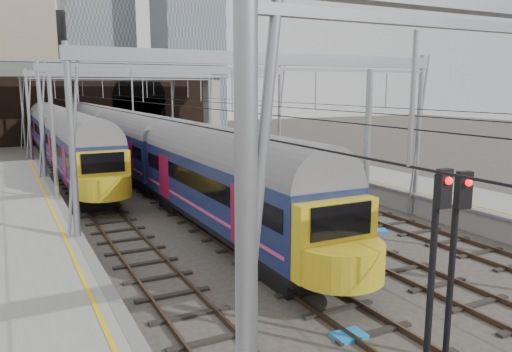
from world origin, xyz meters
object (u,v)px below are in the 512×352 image
train_main (112,135)px  signal_near_left (436,245)px  train_second (46,124)px  signal_near_centre (456,243)px

train_main → signal_near_left: train_main is taller
train_second → signal_near_left: 50.66m
train_second → signal_near_left: size_ratio=13.88×
signal_near_left → signal_near_centre: bearing=5.9°
train_main → train_second: 15.32m
signal_near_left → signal_near_centre: size_ratio=1.02×
train_main → train_second: (-4.00, 14.79, 0.03)m
train_second → signal_near_left: bearing=-85.5°
signal_near_centre → train_main: bearing=107.3°
signal_near_left → signal_near_centre: (0.69, 0.05, -0.06)m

